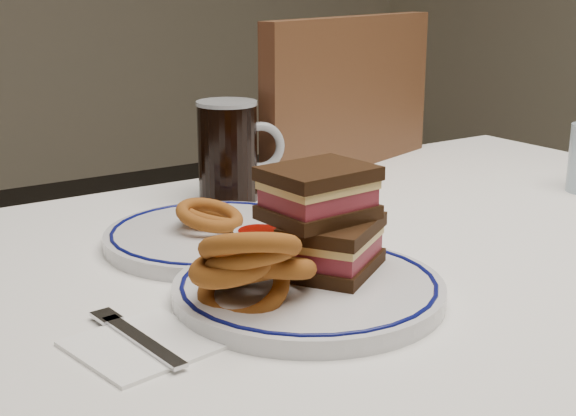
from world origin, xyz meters
TOP-DOWN VIEW (x-y plane):
  - dining_table at (0.00, 0.00)m, footprint 1.27×0.87m
  - chair_far at (0.15, 0.47)m, footprint 0.59×0.59m
  - main_plate at (-0.24, -0.12)m, footprint 0.29×0.29m
  - reuben_sandwich at (-0.20, -0.10)m, footprint 0.14×0.14m
  - onion_rings_main at (-0.31, -0.13)m, footprint 0.14×0.13m
  - ketchup_ramekin at (-0.24, -0.02)m, footprint 0.06×0.06m
  - beer_mug at (-0.10, 0.28)m, footprint 0.14×0.09m
  - far_plate at (-0.23, 0.10)m, footprint 0.28×0.28m
  - onion_rings_far at (-0.23, 0.12)m, footprint 0.10×0.11m
  - napkin_fork at (-0.43, -0.12)m, footprint 0.14×0.16m

SIDE VIEW (x-z plane):
  - chair_far at x=0.15m, z-range 0.04..1.06m
  - dining_table at x=0.00m, z-range 0.27..1.02m
  - napkin_fork at x=-0.43m, z-range 0.75..0.76m
  - far_plate at x=-0.23m, z-range 0.75..0.77m
  - main_plate at x=-0.24m, z-range 0.75..0.77m
  - onion_rings_far at x=-0.23m, z-range 0.76..0.81m
  - ketchup_ramekin at x=-0.24m, z-range 0.77..0.81m
  - onion_rings_main at x=-0.31m, z-range 0.74..0.87m
  - reuben_sandwich at x=-0.20m, z-range 0.77..0.89m
  - beer_mug at x=-0.10m, z-range 0.75..0.91m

